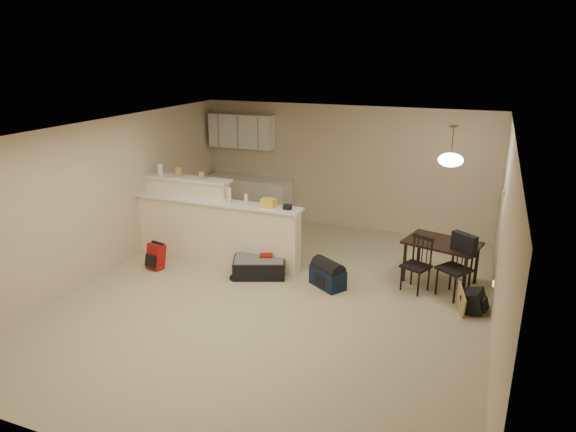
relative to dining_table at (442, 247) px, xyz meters
The scene contains 21 objects.
room 2.70m from the dining_table, 147.12° to the right, with size 7.00×7.02×2.50m.
breakfast_bar 3.98m from the dining_table, behind, with size 3.08×0.58×1.39m.
upper_cabinets 4.96m from the dining_table, 156.67° to the left, with size 1.40×0.34×0.70m, color white.
kitchen_counter 4.56m from the dining_table, 157.17° to the left, with size 1.80×0.60×0.90m, color white.
thermostat 1.20m from the dining_table, ahead, with size 0.02×0.12×0.12m, color beige.
jar 5.03m from the dining_table, behind, with size 0.10×0.10×0.20m, color silver.
cereal_box 4.64m from the dining_table, behind, with size 0.10×0.07×0.16m, color tan.
small_box 4.18m from the dining_table, behind, with size 0.08×0.06×0.12m, color tan.
bottle_a 3.53m from the dining_table, behind, with size 0.07×0.07×0.26m, color silver.
bottle_b 3.22m from the dining_table, behind, with size 0.06×0.06×0.18m, color silver.
bag_lump 2.83m from the dining_table, 169.15° to the right, with size 0.22×0.18×0.14m, color tan.
pouch 2.50m from the dining_table, 167.69° to the right, with size 0.12×0.10×0.08m, color tan.
dining_table is the anchor object (origin of this frame).
pendant_lamp 1.39m from the dining_table, ahead, with size 0.36×0.36×0.62m.
dining_chair_near 0.57m from the dining_table, 125.96° to the right, with size 0.37×0.35×0.85m, color black, non-canonical shape.
dining_chair_far 0.51m from the dining_table, 62.06° to the right, with size 0.41×0.39×0.94m, color black, non-canonical shape.
suitcase 2.92m from the dining_table, 163.66° to the right, with size 0.83×0.54×0.28m, color black.
red_backpack 4.68m from the dining_table, 165.10° to the right, with size 0.28×0.18×0.43m, color #A41512.
navy_duffel 1.85m from the dining_table, 153.05° to the right, with size 0.56×0.31×0.31m, color #101B32.
black_daypack 1.08m from the dining_table, 55.46° to the right, with size 0.35×0.25×0.31m, color black.
cardboard_sheet 1.07m from the dining_table, 66.85° to the right, with size 0.46×0.02×0.35m, color tan.
Camera 1 is at (2.72, -6.39, 3.53)m, focal length 32.00 mm.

